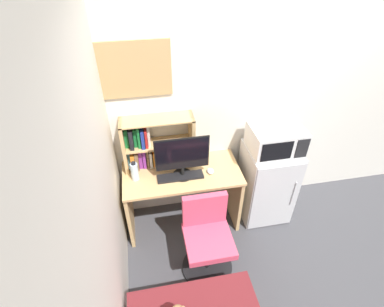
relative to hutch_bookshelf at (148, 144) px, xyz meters
name	(u,v)px	position (x,y,z in m)	size (l,w,h in m)	color
wall_back	(303,99)	(1.66, 0.12, 0.27)	(6.40, 0.04, 2.60)	silver
wall_left	(94,275)	(-0.36, -1.50, 0.27)	(0.04, 4.40, 2.60)	silver
desk	(182,189)	(0.31, -0.18, -0.50)	(1.20, 0.57, 0.76)	tan
hutch_bookshelf	(148,144)	(0.00, 0.00, 0.00)	(0.71, 0.23, 0.55)	tan
monitor	(182,156)	(0.31, -0.23, -0.02)	(0.53, 0.20, 0.45)	black
keyboard	(180,177)	(0.28, -0.26, -0.26)	(0.46, 0.12, 0.02)	black
computer_mouse	(210,171)	(0.59, -0.24, -0.25)	(0.07, 0.09, 0.04)	silver
water_bottle	(135,171)	(-0.16, -0.20, -0.17)	(0.07, 0.07, 0.21)	silver
mini_fridge	(267,183)	(1.26, -0.20, -0.56)	(0.53, 0.52, 0.93)	silver
microwave	(276,139)	(1.26, -0.20, 0.03)	(0.51, 0.40, 0.26)	silver
desk_chair	(207,241)	(0.44, -0.77, -0.65)	(0.50, 0.50, 0.84)	black
wall_corkboard	(131,70)	(-0.07, 0.09, 0.73)	(0.69, 0.02, 0.50)	tan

